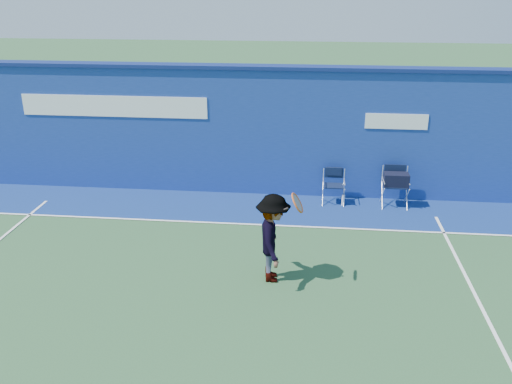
# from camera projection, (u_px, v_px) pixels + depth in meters

# --- Properties ---
(ground) EXTENTS (80.00, 80.00, 0.00)m
(ground) POSITION_uv_depth(u_px,v_px,m) (200.00, 307.00, 8.69)
(ground) COLOR #2A502D
(ground) RESTS_ON ground
(stadium_wall) EXTENTS (24.00, 0.50, 3.08)m
(stadium_wall) POSITION_uv_depth(u_px,v_px,m) (240.00, 130.00, 12.93)
(stadium_wall) COLOR navy
(stadium_wall) RESTS_ON ground
(out_of_bounds_strip) EXTENTS (24.00, 1.80, 0.01)m
(out_of_bounds_strip) POSITION_uv_depth(u_px,v_px,m) (235.00, 207.00, 12.48)
(out_of_bounds_strip) COLOR navy
(out_of_bounds_strip) RESTS_ON ground
(court_lines) EXTENTS (24.00, 12.00, 0.01)m
(court_lines) POSITION_uv_depth(u_px,v_px,m) (207.00, 287.00, 9.24)
(court_lines) COLOR white
(court_lines) RESTS_ON out_of_bounds_strip
(directors_chair_left) EXTENTS (0.49, 0.45, 0.82)m
(directors_chair_left) POSITION_uv_depth(u_px,v_px,m) (333.00, 192.00, 12.63)
(directors_chair_left) COLOR silver
(directors_chair_left) RESTS_ON ground
(directors_chair_right) EXTENTS (0.55, 0.50, 0.93)m
(directors_chair_right) POSITION_uv_depth(u_px,v_px,m) (395.00, 190.00, 12.43)
(directors_chair_right) COLOR silver
(directors_chair_right) RESTS_ON ground
(water_bottle) EXTENTS (0.07, 0.07, 0.27)m
(water_bottle) POSITION_uv_depth(u_px,v_px,m) (343.00, 200.00, 12.54)
(water_bottle) COLOR silver
(water_bottle) RESTS_ON ground
(tennis_player) EXTENTS (0.87, 1.08, 1.68)m
(tennis_player) POSITION_uv_depth(u_px,v_px,m) (273.00, 238.00, 9.23)
(tennis_player) COLOR #EA4738
(tennis_player) RESTS_ON ground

